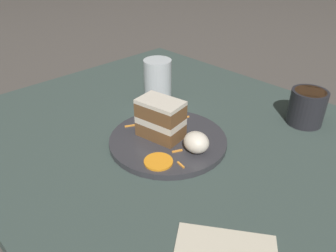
{
  "coord_description": "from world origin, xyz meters",
  "views": [
    {
      "loc": [
        0.43,
        -0.48,
        0.46
      ],
      "look_at": [
        -0.02,
        -0.04,
        0.08
      ],
      "focal_mm": 35.0,
      "sensor_mm": 36.0,
      "label": 1
    }
  ],
  "objects_px": {
    "plate": "(168,140)",
    "orange_garnish": "(158,162)",
    "cream_dollop": "(196,142)",
    "cake_slice": "(161,119)",
    "drinking_glass": "(158,84)",
    "coffee_mug": "(307,106)"
  },
  "relations": [
    {
      "from": "plate",
      "to": "orange_garnish",
      "type": "xyz_separation_m",
      "value": [
        0.05,
        -0.08,
        0.01
      ]
    },
    {
      "from": "cream_dollop",
      "to": "orange_garnish",
      "type": "height_order",
      "value": "cream_dollop"
    },
    {
      "from": "cake_slice",
      "to": "cream_dollop",
      "type": "distance_m",
      "value": 0.1
    },
    {
      "from": "plate",
      "to": "cake_slice",
      "type": "relative_size",
      "value": 2.45
    },
    {
      "from": "cream_dollop",
      "to": "orange_garnish",
      "type": "relative_size",
      "value": 0.95
    },
    {
      "from": "cake_slice",
      "to": "drinking_glass",
      "type": "height_order",
      "value": "drinking_glass"
    },
    {
      "from": "cream_dollop",
      "to": "drinking_glass",
      "type": "bearing_deg",
      "value": 154.21
    },
    {
      "from": "cake_slice",
      "to": "coffee_mug",
      "type": "relative_size",
      "value": 1.25
    },
    {
      "from": "drinking_glass",
      "to": "coffee_mug",
      "type": "height_order",
      "value": "drinking_glass"
    },
    {
      "from": "cake_slice",
      "to": "drinking_glass",
      "type": "distance_m",
      "value": 0.21
    },
    {
      "from": "plate",
      "to": "cream_dollop",
      "type": "relative_size",
      "value": 4.71
    },
    {
      "from": "plate",
      "to": "drinking_glass",
      "type": "relative_size",
      "value": 2.21
    },
    {
      "from": "plate",
      "to": "drinking_glass",
      "type": "distance_m",
      "value": 0.22
    },
    {
      "from": "cream_dollop",
      "to": "plate",
      "type": "bearing_deg",
      "value": -175.0
    },
    {
      "from": "cake_slice",
      "to": "drinking_glass",
      "type": "relative_size",
      "value": 0.9
    },
    {
      "from": "drinking_glass",
      "to": "coffee_mug",
      "type": "distance_m",
      "value": 0.39
    },
    {
      "from": "orange_garnish",
      "to": "coffee_mug",
      "type": "bearing_deg",
      "value": 72.76
    },
    {
      "from": "plate",
      "to": "orange_garnish",
      "type": "height_order",
      "value": "orange_garnish"
    },
    {
      "from": "coffee_mug",
      "to": "plate",
      "type": "bearing_deg",
      "value": -119.11
    },
    {
      "from": "orange_garnish",
      "to": "coffee_mug",
      "type": "relative_size",
      "value": 0.68
    },
    {
      "from": "cake_slice",
      "to": "cream_dollop",
      "type": "xyz_separation_m",
      "value": [
        0.1,
        0.01,
        -0.02
      ]
    },
    {
      "from": "drinking_glass",
      "to": "orange_garnish",
      "type": "bearing_deg",
      "value": -42.38
    }
  ]
}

